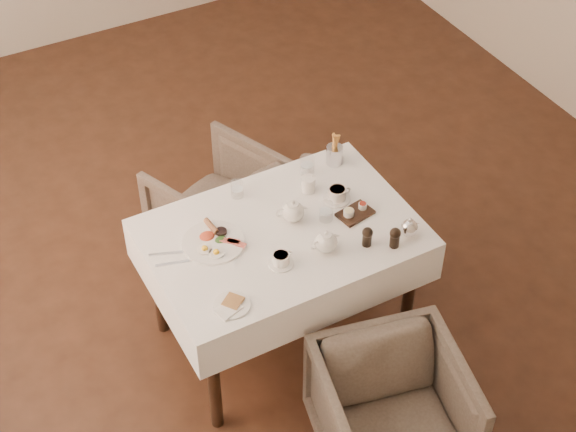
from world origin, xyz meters
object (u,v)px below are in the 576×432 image
(breakfast_plate, at_px, (213,241))
(armchair_near, at_px, (392,412))
(table, at_px, (282,249))
(teapot_centre, at_px, (293,210))
(armchair_far, at_px, (220,205))

(breakfast_plate, bearing_deg, armchair_near, -46.12)
(table, distance_m, breakfast_plate, 0.35)
(teapot_centre, bearing_deg, breakfast_plate, -171.01)
(armchair_far, bearing_deg, breakfast_plate, 41.82)
(armchair_near, height_order, armchair_far, armchair_near)
(table, distance_m, armchair_far, 0.85)
(armchair_near, height_order, teapot_centre, teapot_centre)
(armchair_near, bearing_deg, breakfast_plate, 126.33)
(armchair_near, distance_m, teapot_centre, 1.04)
(armchair_far, bearing_deg, table, 66.27)
(armchair_far, relative_size, teapot_centre, 4.28)
(armchair_far, height_order, breakfast_plate, breakfast_plate)
(table, xyz_separation_m, armchair_far, (0.02, 0.78, -0.34))
(teapot_centre, bearing_deg, armchair_near, -74.48)
(armchair_near, xyz_separation_m, armchair_far, (-0.08, 1.64, -0.00))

